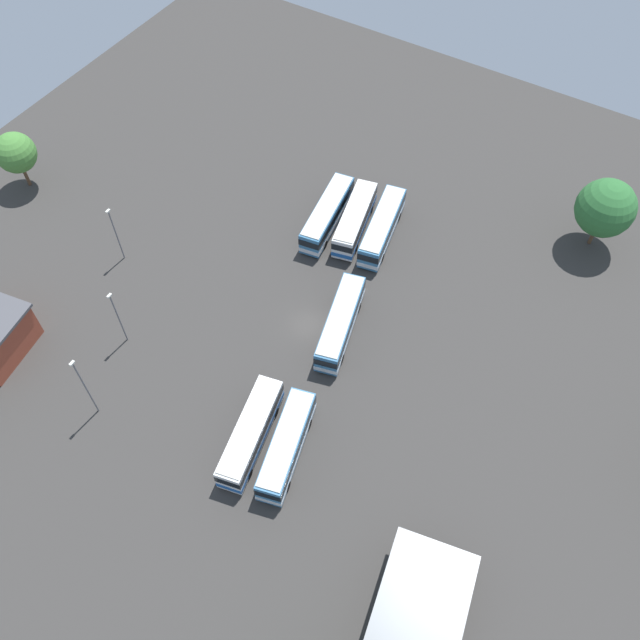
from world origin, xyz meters
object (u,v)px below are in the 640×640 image
bus_row2_slot0 (382,227)px  lamp_post_far_corner (85,386)px  bus_row2_slot1 (355,219)px  bus_row2_slot2 (327,214)px  tree_northeast (15,153)px  bus_row1_slot0 (340,323)px  bus_row0_slot1 (251,433)px  lamp_post_mid_lot (116,233)px  tree_north_edge (605,208)px  bus_row0_slot0 (287,445)px  maintenance_shelter (422,604)px  lamp_post_by_building (118,316)px

bus_row2_slot0 → lamp_post_far_corner: size_ratio=1.29×
bus_row2_slot1 → lamp_post_far_corner: lamp_post_far_corner is taller
bus_row2_slot2 → tree_northeast: (-14.03, 36.72, 3.49)m
bus_row1_slot0 → bus_row2_slot0: 15.05m
bus_row0_slot1 → bus_row2_slot2: 30.31m
lamp_post_far_corner → tree_northeast: size_ratio=1.18×
bus_row2_slot2 → lamp_post_mid_lot: (-17.28, 17.88, 2.60)m
lamp_post_mid_lot → tree_north_edge: (31.21, -46.65, 1.50)m
bus_row0_slot0 → bus_row2_slot0: bearing=10.8°
maintenance_shelter → bus_row2_slot0: bearing=32.4°
lamp_post_by_building → tree_north_edge: bearing=-43.9°
bus_row1_slot0 → bus_row2_slot1: size_ratio=1.06×
bus_row2_slot2 → bus_row2_slot1: bearing=-73.0°
lamp_post_mid_lot → bus_row0_slot1: bearing=-113.8°
lamp_post_far_corner → tree_northeast: (20.36, 30.19, 0.23)m
bus_row2_slot1 → lamp_post_by_building: bearing=154.2°
maintenance_shelter → lamp_post_by_building: (8.86, 39.75, 0.67)m
lamp_post_by_building → bus_row1_slot0: bearing=-56.3°
maintenance_shelter → bus_row0_slot1: bearing=74.2°
bus_row1_slot0 → lamp_post_mid_lot: size_ratio=1.50×
bus_row1_slot0 → bus_row0_slot1: bearing=177.1°
bus_row2_slot0 → maintenance_shelter: 43.37m
bus_row2_slot2 → lamp_post_far_corner: 35.16m
bus_row0_slot1 → bus_row1_slot0: same height
lamp_post_far_corner → bus_row2_slot1: bearing=-15.5°
bus_row0_slot1 → tree_north_edge: size_ratio=1.24×
bus_row2_slot0 → lamp_post_far_corner: (-35.98, 13.27, 3.26)m
bus_row0_slot1 → lamp_post_by_building: 18.97m
lamp_post_by_building → bus_row2_slot2: bearing=-20.5°
lamp_post_far_corner → tree_north_edge: tree_north_edge is taller
bus_row0_slot0 → tree_north_edge: tree_north_edge is taller
bus_row0_slot1 → maintenance_shelter: 22.10m
bus_row0_slot0 → tree_north_edge: (42.24, -16.32, 4.10)m
bus_row0_slot0 → lamp_post_far_corner: 20.20m
lamp_post_by_building → lamp_post_far_corner: bearing=-158.4°
bus_row0_slot1 → bus_row2_slot0: same height
bus_row0_slot1 → bus_row2_slot1: bearing=10.3°
lamp_post_by_building → tree_north_edge: tree_north_edge is taller
bus_row2_slot0 → maintenance_shelter: size_ratio=1.01×
bus_row1_slot0 → lamp_post_mid_lot: bearing=98.5°
maintenance_shelter → tree_northeast: bearing=72.5°
maintenance_shelter → bus_row2_slot2: bearing=40.6°
bus_row2_slot2 → lamp_post_by_building: (-26.14, 9.80, 2.61)m
bus_row2_slot1 → lamp_post_by_building: (-27.16, 13.10, 2.61)m
bus_row2_slot2 → maintenance_shelter: (-35.01, -29.95, 1.94)m
bus_row0_slot0 → tree_north_edge: size_ratio=1.21×
lamp_post_far_corner → lamp_post_by_building: bearing=21.6°
lamp_post_mid_lot → lamp_post_far_corner: 20.55m
maintenance_shelter → tree_northeast: (20.97, 66.67, 1.55)m
bus_row0_slot1 → lamp_post_mid_lot: bearing=66.2°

